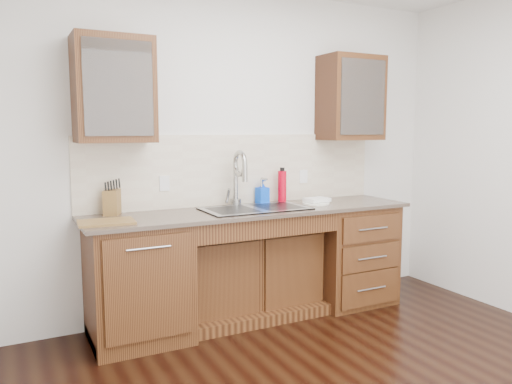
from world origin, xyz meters
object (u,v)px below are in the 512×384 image
water_bottle (282,187)px  knife_block (112,202)px  plate (316,203)px  cutting_board (106,222)px  soap_bottle (262,192)px

water_bottle → knife_block: bearing=178.7°
plate → cutting_board: cutting_board is taller
water_bottle → plate: size_ratio=1.20×
water_bottle → knife_block: size_ratio=1.47×
water_bottle → knife_block: (-1.45, 0.03, -0.04)m
knife_block → plate: bearing=14.7°
soap_bottle → cutting_board: bearing=-172.8°
water_bottle → plate: 0.33m
plate → knife_block: size_ratio=1.23×
water_bottle → plate: water_bottle is taller
soap_bottle → knife_block: size_ratio=1.10×
soap_bottle → cutting_board: soap_bottle is taller
soap_bottle → water_bottle: (0.18, -0.03, 0.04)m
soap_bottle → plate: (0.40, -0.23, -0.10)m
water_bottle → knife_block: 1.45m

